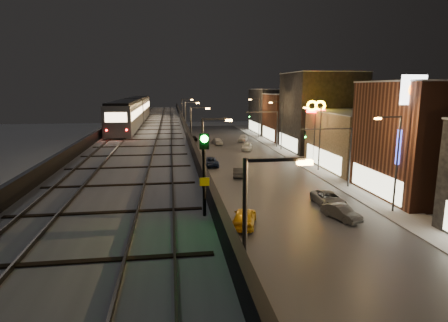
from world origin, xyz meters
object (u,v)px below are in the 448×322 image
car_onc_white (247,147)px  sign_citgo (412,106)px  subway_train (133,111)px  car_onc_dark (329,200)px  car_taxi (244,218)px  car_near_white (238,172)px  car_mid_silver (209,162)px  car_far_white (192,138)px  car_onc_silver (341,213)px  rail_signal (204,158)px  car_mid_dark (217,141)px  car_onc_red (243,138)px

car_onc_white → sign_citgo: (7.94, -35.49, 9.15)m
subway_train → car_onc_dark: subway_train is taller
car_taxi → car_near_white: car_taxi is taller
car_mid_silver → sign_citgo: 29.20m
car_far_white → car_onc_silver: bearing=87.9°
car_onc_silver → car_onc_white: bearing=72.5°
car_far_white → car_onc_dark: size_ratio=0.73×
sign_citgo → rail_signal: bearing=-138.8°
car_mid_dark → car_onc_red: (6.03, 3.06, 0.12)m
car_mid_silver → sign_citgo: bearing=124.7°
car_taxi → car_far_white: 51.66m
car_far_white → sign_citgo: sign_citgo is taller
sign_citgo → car_onc_white: bearing=102.6°
car_mid_silver → car_onc_red: car_onc_red is taller
subway_train → car_onc_red: (20.48, 24.15, -7.52)m
car_onc_red → car_onc_dark: bearing=-71.8°
car_taxi → sign_citgo: bearing=-155.1°
car_onc_white → car_onc_dark: bearing=-71.1°
car_far_white → car_onc_white: bearing=110.7°
car_taxi → sign_citgo: size_ratio=0.36×
car_mid_dark → car_onc_dark: (5.88, -41.91, 0.05)m
rail_signal → car_onc_white: (12.66, 53.49, -8.24)m
car_mid_dark → car_onc_red: car_onc_red is taller
rail_signal → car_taxi: bearing=73.3°
sign_citgo → car_near_white: bearing=130.9°
car_near_white → car_mid_silver: 7.81m
subway_train → sign_citgo: sign_citgo is taller
subway_train → car_onc_silver: bearing=-51.2°
car_onc_silver → car_near_white: bearing=90.6°
car_far_white → car_onc_dark: 48.67m
car_taxi → car_onc_white: 38.66m
car_onc_red → car_mid_silver: bearing=-93.4°
car_taxi → sign_citgo: (15.91, 2.34, 9.03)m
car_mid_silver → car_far_white: size_ratio=1.35×
car_onc_silver → sign_citgo: size_ratio=0.31×
car_mid_silver → car_onc_dark: bearing=113.7°
car_onc_silver → car_onc_dark: (0.49, 3.82, 0.05)m
subway_train → car_mid_dark: bearing=55.6°
subway_train → car_taxi: bearing=-66.0°
subway_train → car_onc_dark: 30.07m
rail_signal → car_mid_dark: (8.04, 61.70, -8.24)m
car_taxi → car_onc_dark: (9.24, 4.13, -0.07)m
car_taxi → car_near_white: size_ratio=1.21×
car_near_white → car_onc_red: size_ratio=0.83×
car_far_white → car_onc_white: (9.26, -13.82, 0.02)m
rail_signal → car_onc_dark: (13.93, 19.79, -8.19)m
rail_signal → car_far_white: (3.39, 67.31, -8.26)m
rail_signal → car_near_white: bearing=77.5°
car_far_white → car_onc_red: (10.68, -2.55, 0.14)m
car_onc_white → car_mid_dark: bearing=136.1°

